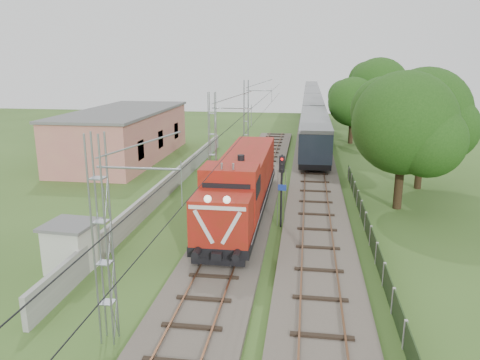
% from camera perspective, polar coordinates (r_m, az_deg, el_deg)
% --- Properties ---
extents(ground, '(140.00, 140.00, 0.00)m').
position_cam_1_polar(ground, '(25.50, -1.95, -9.56)').
color(ground, '#36541F').
rests_on(ground, ground).
extents(track_main, '(4.20, 70.00, 0.45)m').
position_cam_1_polar(track_main, '(31.88, 0.25, -4.15)').
color(track_main, '#6B6054').
rests_on(track_main, ground).
extents(track_side, '(4.20, 80.00, 0.45)m').
position_cam_1_polar(track_side, '(44.11, 9.04, 0.99)').
color(track_side, '#6B6054').
rests_on(track_side, ground).
extents(catenary, '(3.31, 70.00, 8.00)m').
position_cam_1_polar(catenary, '(36.18, -3.29, 4.42)').
color(catenary, gray).
rests_on(catenary, ground).
extents(boundary_wall, '(0.25, 40.00, 1.50)m').
position_cam_1_polar(boundary_wall, '(37.75, -8.51, -0.42)').
color(boundary_wall, '#9E9E99').
rests_on(boundary_wall, ground).
extents(station_building, '(8.40, 20.40, 5.22)m').
position_cam_1_polar(station_building, '(51.25, -13.94, 5.43)').
color(station_building, '#B76362').
rests_on(station_building, ground).
extents(fence, '(0.12, 32.00, 1.20)m').
position_cam_1_polar(fence, '(27.97, 15.63, -6.55)').
color(fence, black).
rests_on(fence, ground).
extents(locomotive, '(3.14, 17.94, 4.56)m').
position_cam_1_polar(locomotive, '(31.26, 0.25, -0.42)').
color(locomotive, black).
rests_on(locomotive, ground).
extents(coach_rake, '(3.11, 92.70, 3.59)m').
position_cam_1_polar(coach_rake, '(88.17, 8.80, 9.33)').
color(coach_rake, black).
rests_on(coach_rake, ground).
extents(signal_post, '(0.52, 0.40, 4.71)m').
position_cam_1_polar(signal_post, '(29.10, 5.10, 0.22)').
color(signal_post, black).
rests_on(signal_post, ground).
extents(relay_hut, '(2.58, 2.58, 2.48)m').
position_cam_1_polar(relay_hut, '(25.30, -19.84, -7.59)').
color(relay_hut, beige).
rests_on(relay_hut, ground).
extents(tree_a, '(7.49, 7.13, 9.70)m').
position_cam_1_polar(tree_a, '(34.19, 19.53, 6.41)').
color(tree_a, '#3B2B18').
rests_on(tree_a, ground).
extents(tree_b, '(7.59, 7.23, 9.84)m').
position_cam_1_polar(tree_b, '(40.31, 21.72, 7.47)').
color(tree_b, '#3B2B18').
rests_on(tree_b, ground).
extents(tree_c, '(6.37, 6.06, 8.25)m').
position_cam_1_polar(tree_c, '(60.32, 13.65, 9.18)').
color(tree_c, '#3B2B18').
rests_on(tree_c, ground).
extents(tree_d, '(8.17, 7.78, 10.59)m').
position_cam_1_polar(tree_d, '(65.47, 16.63, 10.67)').
color(tree_d, '#3B2B18').
rests_on(tree_d, ground).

